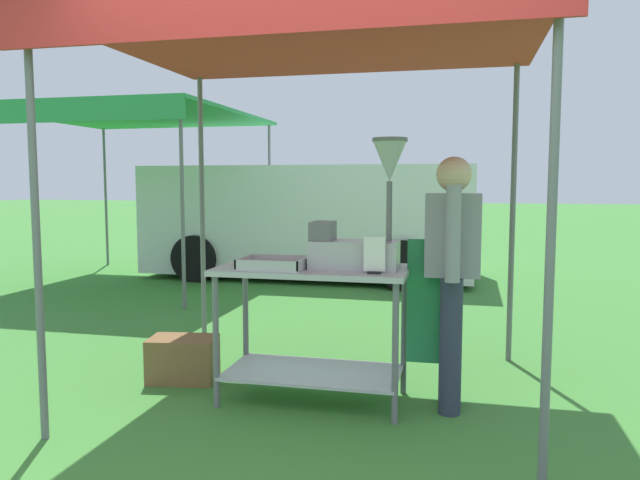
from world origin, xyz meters
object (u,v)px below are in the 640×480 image
Objects in this scene: donut_fryer at (361,227)px; menu_sign at (374,258)px; stall_canopy at (316,46)px; van_white at (311,219)px; donut_cart at (313,307)px; supply_crate at (183,359)px; donut_tray at (273,265)px; neighbour_tent at (131,118)px; vendor at (451,269)px.

donut_fryer is 3.70× the size of menu_sign.
menu_sign is (0.43, -0.29, -1.34)m from stall_canopy.
donut_cart is at bearing -75.71° from van_white.
donut_cart is 2.39× the size of supply_crate.
donut_cart is 0.39m from donut_tray.
supply_crate is (-1.02, 0.17, -0.47)m from donut_cart.
stall_canopy is 5.53m from van_white.
donut_cart is 0.37× the size of neighbour_tent.
donut_fryer is (0.55, 0.13, 0.25)m from donut_tray.
neighbour_tent is (-4.07, 4.21, 1.36)m from menu_sign.
donut_tray is 0.79× the size of supply_crate.
van_white is (-2.22, 5.19, -0.03)m from vendor.
stall_canopy is 2.40m from supply_crate.
stall_canopy is 1.45m from donut_tray.
menu_sign reaches higher than donut_tray.
supply_crate is at bearing 166.03° from menu_sign.
van_white is 3.00m from neighbour_tent.
neighbour_tent reaches higher than donut_tray.
donut_fryer is at bearing -173.45° from vendor.
vendor is (1.11, 0.20, -0.01)m from donut_tray.
stall_canopy is at bearing -3.87° from supply_crate.
stall_canopy reaches higher than vendor.
donut_tray is 1.13m from vendor.
menu_sign is 0.43× the size of supply_crate.
supply_crate is 0.11× the size of van_white.
stall_canopy reaches higher than donut_cart.
stall_canopy is at bearing 145.87° from menu_sign.
donut_tray is (-0.23, -0.23, -1.41)m from stall_canopy.
van_white is (-1.34, 5.16, -1.45)m from stall_canopy.
donut_cart is at bearing -179.39° from donut_fryer.
donut_tray is 0.67m from menu_sign.
donut_cart is at bearing -90.00° from stall_canopy.
menu_sign is 1.71m from supply_crate.
neighbour_tent is (-2.30, -1.25, 1.48)m from van_white.
menu_sign is at bearing -24.26° from donut_cart.
donut_fryer is at bearing 13.46° from donut_tray.
vendor is 0.48× the size of neighbour_tent.
stall_canopy is at bearing -75.45° from van_white.
donut_tray is at bearing -166.54° from donut_fryer.
donut_fryer is at bearing -72.49° from van_white.
donut_fryer is at bearing 0.61° from donut_cart.
supply_crate is at bearing 159.48° from donut_tray.
donut_cart is at bearing 155.74° from menu_sign.
menu_sign is 0.14× the size of vendor.
stall_canopy is 1.70m from donut_cart.
van_white is at bearing 104.29° from donut_cart.
menu_sign is (0.43, -0.19, 0.36)m from donut_cart.
van_white reaches higher than menu_sign.
vendor reaches higher than supply_crate.
donut_tray reaches higher than donut_cart.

